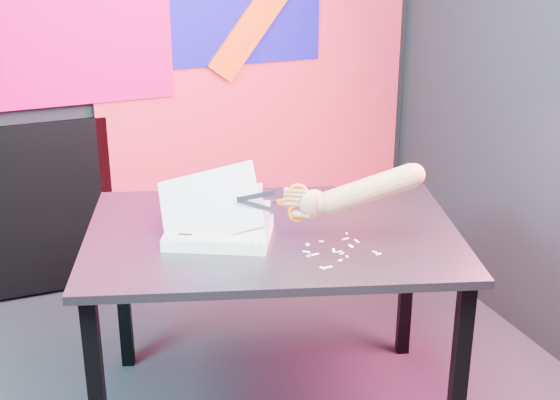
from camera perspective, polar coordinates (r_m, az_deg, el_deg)
name	(u,v)px	position (r m, az deg, el deg)	size (l,w,h in m)	color
room	(216,79)	(2.26, -4.72, 8.82)	(3.01, 3.01, 2.71)	#26262A
backdrop	(139,97)	(3.75, -10.29, 7.44)	(2.88, 0.05, 2.08)	#F1233C
work_table	(273,252)	(2.75, -0.54, -3.83)	(1.48, 1.20, 0.75)	black
printout_stack	(219,231)	(2.65, -4.51, -2.27)	(0.42, 0.38, 0.27)	beige
scissors	(293,203)	(2.57, 0.97, -0.20)	(0.21, 0.13, 0.14)	#A3ABCA
hand_forearm	(360,192)	(2.53, 5.88, 0.62)	(0.39, 0.25, 0.20)	#A36C52
paper_clippings	(334,251)	(2.57, 3.95, -3.74)	(0.24, 0.23, 0.00)	white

